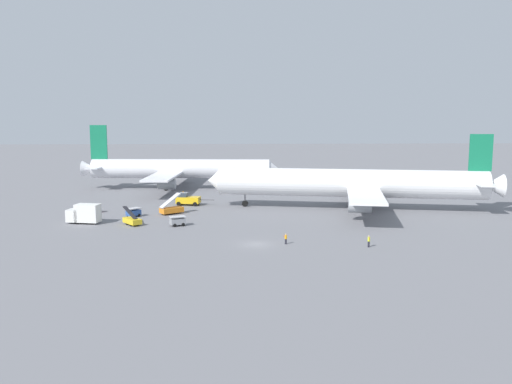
{
  "coord_description": "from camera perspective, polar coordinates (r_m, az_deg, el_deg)",
  "views": [
    {
      "loc": [
        -3.59,
        -78.17,
        18.96
      ],
      "look_at": [
        1.33,
        27.83,
        4.0
      ],
      "focal_mm": 37.5,
      "sensor_mm": 36.0,
      "label": 1
    }
  ],
  "objects": [
    {
      "name": "ground_plane",
      "position": [
        80.52,
        -0.03,
        -5.6
      ],
      "size": [
        600.0,
        600.0,
        0.0
      ],
      "primitive_type": "plane",
      "color": "slate"
    },
    {
      "name": "airliner_at_gate_left",
      "position": [
        142.45,
        -8.26,
        2.44
      ],
      "size": [
        52.3,
        44.64,
        16.82
      ],
      "color": "silver",
      "rests_on": "ground"
    },
    {
      "name": "airliner_being_pushed",
      "position": [
        111.59,
        10.13,
        0.9
      ],
      "size": [
        59.69,
        44.61,
        15.61
      ],
      "color": "white",
      "rests_on": "ground"
    },
    {
      "name": "pushback_tug",
      "position": [
        116.47,
        -7.3,
        -0.77
      ],
      "size": [
        8.33,
        3.64,
        3.01
      ],
      "color": "gold",
      "rests_on": "ground"
    },
    {
      "name": "gse_catering_truck_tall",
      "position": [
        100.56,
        -17.85,
        -2.22
      ],
      "size": [
        6.22,
        3.59,
        3.5
      ],
      "color": "silver",
      "rests_on": "ground"
    },
    {
      "name": "gse_belt_loader_portside",
      "position": [
        97.03,
        -13.07,
        -2.96
      ],
      "size": [
        3.97,
        4.67,
        3.02
      ],
      "color": "gold",
      "rests_on": "ground"
    },
    {
      "name": "gse_stair_truck_yellow",
      "position": [
        106.32,
        -9.01,
        -1.79
      ],
      "size": [
        4.82,
        4.26,
        4.06
      ],
      "color": "orange",
      "rests_on": "ground"
    },
    {
      "name": "gse_gpu_cart_small",
      "position": [
        111.55,
        -16.75,
        -1.69
      ],
      "size": [
        2.11,
        1.61,
        1.9
      ],
      "color": "red",
      "rests_on": "ground"
    },
    {
      "name": "gse_baggage_cart_near_cluster",
      "position": [
        94.62,
        -8.35,
        -3.09
      ],
      "size": [
        3.13,
        2.5,
        1.71
      ],
      "color": "gray",
      "rests_on": "ground"
    },
    {
      "name": "gse_baggage_cart_trailing",
      "position": [
        104.66,
        -12.93,
        -2.14
      ],
      "size": [
        3.03,
        3.06,
        1.71
      ],
      "color": "#2D5199",
      "rests_on": "ground"
    },
    {
      "name": "ground_crew_wing_walker_right",
      "position": [
        80.29,
        11.94,
        -5.14
      ],
      "size": [
        0.36,
        0.5,
        1.75
      ],
      "color": "black",
      "rests_on": "ground"
    },
    {
      "name": "ground_crew_ramp_agent_by_cones",
      "position": [
        80.54,
        3.2,
        -4.99
      ],
      "size": [
        0.5,
        0.36,
        1.61
      ],
      "color": "black",
      "rests_on": "ground"
    },
    {
      "name": "traffic_cone_wingtip_port",
      "position": [
        110.68,
        -7.9,
        -1.77
      ],
      "size": [
        0.44,
        0.44,
        0.6
      ],
      "color": "orange",
      "rests_on": "ground"
    }
  ]
}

